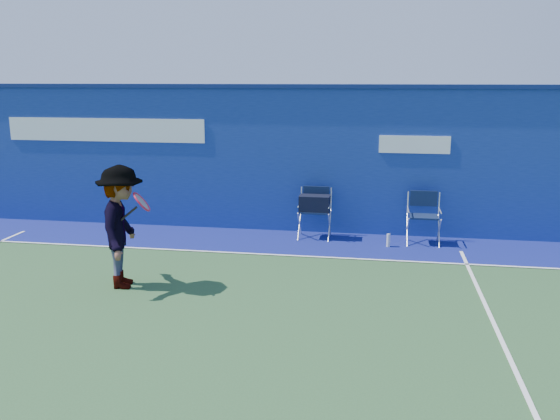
% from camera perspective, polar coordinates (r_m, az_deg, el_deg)
% --- Properties ---
extents(ground, '(80.00, 80.00, 0.00)m').
position_cam_1_polar(ground, '(8.34, -11.85, -10.29)').
color(ground, '#2B4F2A').
rests_on(ground, ground).
extents(stadium_wall, '(24.00, 0.50, 3.08)m').
position_cam_1_polar(stadium_wall, '(12.78, -3.72, 5.14)').
color(stadium_wall, navy).
rests_on(stadium_wall, ground).
extents(out_of_bounds_strip, '(24.00, 1.80, 0.01)m').
position_cam_1_polar(out_of_bounds_strip, '(12.04, -4.80, -2.87)').
color(out_of_bounds_strip, navy).
rests_on(out_of_bounds_strip, ground).
extents(court_lines, '(24.00, 12.00, 0.01)m').
position_cam_1_polar(court_lines, '(8.86, -10.44, -8.76)').
color(court_lines, white).
rests_on(court_lines, out_of_bounds_strip).
extents(directors_chair_left, '(0.61, 0.55, 1.03)m').
position_cam_1_polar(directors_chair_left, '(12.07, 3.35, -0.72)').
color(directors_chair_left, silver).
rests_on(directors_chair_left, ground).
extents(directors_chair_right, '(0.61, 0.54, 1.02)m').
position_cam_1_polar(directors_chair_right, '(12.00, 13.61, -1.68)').
color(directors_chair_right, silver).
rests_on(directors_chair_right, ground).
extents(water_bottle, '(0.07, 0.07, 0.26)m').
position_cam_1_polar(water_bottle, '(11.66, 10.38, -2.90)').
color(water_bottle, silver).
rests_on(water_bottle, ground).
extents(tennis_player, '(1.06, 1.37, 1.92)m').
position_cam_1_polar(tennis_player, '(9.46, -14.99, -1.58)').
color(tennis_player, '#EA4738').
rests_on(tennis_player, ground).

